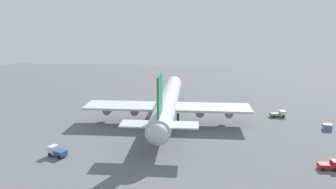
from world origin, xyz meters
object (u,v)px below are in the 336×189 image
Objects in this scene: fuel_truck at (57,151)px; safety_cone_nose at (182,98)px; cargo_airplane at (168,102)px; maintenance_van at (279,114)px; cargo_container_fore at (327,127)px; catering_truck at (329,165)px; cargo_loader at (163,95)px.

safety_cone_nose is (60.75, -29.20, -0.95)m from fuel_truck.
cargo_airplane is 39.68m from maintenance_van.
safety_cone_nose is at bearing 53.03° from cargo_container_fore.
cargo_container_fore is (25.69, -75.78, -0.35)m from fuel_truck.
catering_truck is at bearing -91.54° from fuel_truck.
maintenance_van is 1.33× the size of catering_truck.
cargo_loader is 1.30× the size of catering_truck.
cargo_airplane reaches higher than cargo_loader.
catering_truck is at bearing 158.95° from cargo_container_fore.
cargo_airplane is 12.28× the size of cargo_loader.
fuel_truck is 66.56m from cargo_loader.
catering_truck is (-1.75, -65.22, -0.25)m from fuel_truck.
maintenance_van reaches higher than safety_cone_nose.
catering_truck reaches higher than safety_cone_nose.
fuel_truck is (-30.65, 25.53, -5.30)m from cargo_airplane.
safety_cone_nose is (22.72, 34.94, -0.78)m from maintenance_van.
cargo_airplane reaches higher than catering_truck.
catering_truck reaches higher than cargo_container_fore.
cargo_loader is 8.99m from safety_cone_nose.
safety_cone_nose is at bearing -6.94° from cargo_airplane.
catering_truck is (-32.40, -39.69, -5.55)m from cargo_airplane.
fuel_truck is 1.89× the size of cargo_container_fore.
safety_cone_nose is (-2.54, -8.58, -0.78)m from cargo_loader.
cargo_container_fore is at bearing -71.28° from fuel_truck.
cargo_airplane is at bearing -171.43° from cargo_loader.
cargo_loader is at bearing 59.88° from maintenance_van.
maintenance_van is 41.68m from safety_cone_nose.
cargo_airplane reaches higher than maintenance_van.
maintenance_van is 74.56m from fuel_truck.
maintenance_van reaches higher than catering_truck.
cargo_loader is at bearing 34.45° from catering_truck.
maintenance_van is 16.97m from cargo_container_fore.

